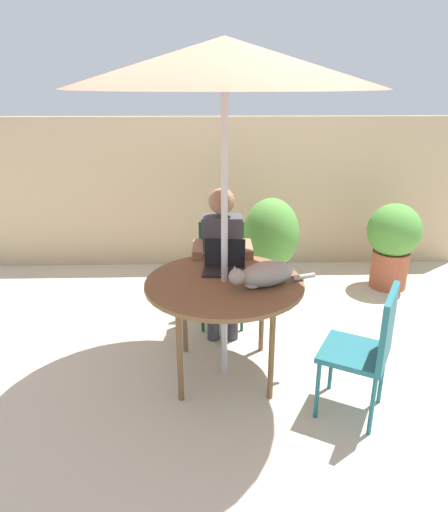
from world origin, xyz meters
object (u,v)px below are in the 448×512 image
at_px(chair_empty, 369,344).
at_px(cat, 264,275).
at_px(person_seated, 222,252).
at_px(potted_plant_near_fence, 271,242).
at_px(patio_umbrella, 224,63).
at_px(chair_occupied, 222,264).
at_px(laptop, 224,262).
at_px(potted_plant_by_chair, 393,241).
at_px(patio_table, 224,289).

distance_m(chair_empty, cat, 0.80).
xyz_separation_m(person_seated, potted_plant_near_fence, (0.50, 0.67, -0.14)).
bearing_deg(patio_umbrella, potted_plant_near_fence, 70.13).
relative_size(patio_umbrella, chair_empty, 2.57).
bearing_deg(chair_occupied, potted_plant_near_fence, 45.62).
distance_m(laptop, potted_plant_by_chair, 2.22).
height_order(patio_table, laptop, laptop).
bearing_deg(cat, potted_plant_by_chair, 46.51).
xyz_separation_m(patio_table, potted_plant_near_fence, (0.50, 1.39, -0.13)).
bearing_deg(person_seated, potted_plant_by_chair, 24.16).
relative_size(person_seated, potted_plant_near_fence, 1.24).
distance_m(chair_occupied, chair_empty, 1.62).
distance_m(patio_table, cat, 0.31).
bearing_deg(patio_umbrella, person_seated, 90.00).
relative_size(chair_occupied, person_seated, 0.73).
xyz_separation_m(chair_empty, cat, (-0.62, 0.40, 0.30)).
distance_m(patio_table, chair_empty, 1.02).
height_order(person_seated, laptop, person_seated).
bearing_deg(person_seated, cat, -71.98).
relative_size(potted_plant_near_fence, potted_plant_by_chair, 1.11).
bearing_deg(chair_occupied, person_seated, -90.00).
bearing_deg(chair_empty, patio_table, 151.31).
bearing_deg(cat, laptop, 130.38).
bearing_deg(cat, chair_empty, -32.52).
distance_m(patio_umbrella, chair_empty, 1.91).
xyz_separation_m(person_seated, potted_plant_by_chair, (1.78, 0.80, -0.18)).
bearing_deg(potted_plant_near_fence, person_seated, -126.81).
xyz_separation_m(cat, potted_plant_by_chair, (1.52, 1.60, -0.32)).
distance_m(patio_umbrella, laptop, 1.36).
relative_size(laptop, potted_plant_near_fence, 0.33).
bearing_deg(laptop, chair_occupied, 90.49).
relative_size(patio_table, patio_umbrella, 0.48).
height_order(patio_umbrella, laptop, patio_umbrella).
height_order(chair_occupied, person_seated, person_seated).
distance_m(patio_umbrella, chair_occupied, 1.84).
xyz_separation_m(laptop, potted_plant_near_fence, (0.50, 1.17, -0.25)).
bearing_deg(laptop, patio_table, -91.51).
bearing_deg(patio_table, laptop, 88.49).
height_order(chair_empty, potted_plant_by_chair, potted_plant_by_chair).
bearing_deg(laptop, chair_empty, -38.47).
bearing_deg(potted_plant_by_chair, laptop, -143.75).
xyz_separation_m(patio_umbrella, potted_plant_by_chair, (1.78, 1.52, -1.64)).
bearing_deg(cat, patio_umbrella, 161.64).
bearing_deg(person_seated, laptop, -89.36).
xyz_separation_m(chair_empty, potted_plant_by_chair, (0.90, 2.00, -0.01)).
bearing_deg(patio_umbrella, potted_plant_by_chair, 40.40).
bearing_deg(potted_plant_by_chair, person_seated, -155.84).
distance_m(patio_umbrella, potted_plant_near_fence, 2.17).
distance_m(person_seated, potted_plant_near_fence, 0.85).
bearing_deg(potted_plant_by_chair, patio_umbrella, -139.60).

